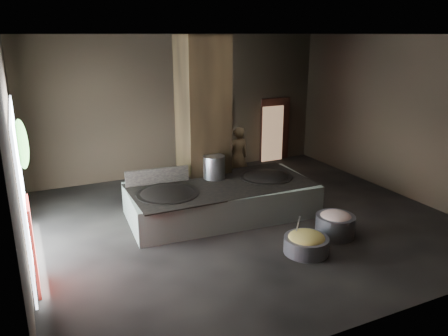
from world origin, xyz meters
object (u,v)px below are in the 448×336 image
wok_right (266,179)px  meat_basin (335,225)px  hearth_platform (221,200)px  wok_left (168,197)px  stock_pot (214,167)px  cook (238,157)px  veg_basin (306,245)px

wok_right → meat_basin: size_ratio=1.53×
hearth_platform → meat_basin: (1.88, -2.25, -0.16)m
wok_left → wok_right: (2.80, 0.10, 0.00)m
wok_right → stock_pot: stock_pot is taller
meat_basin → cook: bearing=96.4°
stock_pot → meat_basin: (1.83, -2.80, -0.88)m
wok_right → meat_basin: bearing=-77.1°
hearth_platform → wok_right: 1.39m
hearth_platform → veg_basin: bearing=-69.8°
stock_pot → veg_basin: size_ratio=0.64×
cook → meat_basin: size_ratio=2.05×
wok_left → veg_basin: 3.48m
wok_left → meat_basin: wok_left is taller
stock_pot → hearth_platform: bearing=-95.2°
wok_right → veg_basin: wok_right is taller
stock_pot → veg_basin: stock_pot is taller
hearth_platform → wok_right: size_ratio=3.41×
hearth_platform → wok_left: size_ratio=3.17×
wok_right → cook: cook is taller
veg_basin → meat_basin: (1.10, 0.41, 0.07)m
wok_left → cook: 3.44m
hearth_platform → veg_basin: hearth_platform is taller
stock_pot → meat_basin: bearing=-56.8°
hearth_platform → wok_left: (-1.45, -0.05, 0.34)m
hearth_platform → veg_basin: 2.78m
wok_right → cook: size_ratio=0.75×
hearth_platform → cook: (1.42, 1.84, 0.51)m
cook → wok_left: bearing=31.8°
veg_basin → wok_left: bearing=130.6°
stock_pot → cook: size_ratio=0.33×
veg_basin → meat_basin: size_ratio=1.07×
meat_basin → stock_pot: bearing=123.2°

